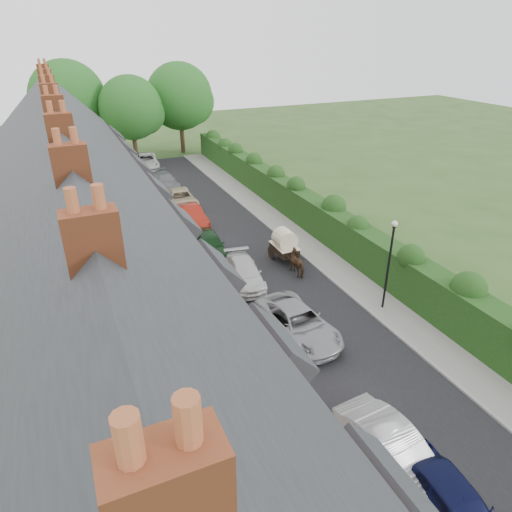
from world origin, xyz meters
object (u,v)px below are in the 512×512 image
(lamppost, at_px, (390,255))
(car_black, at_px, (144,159))
(horse_cart, at_px, (285,243))
(car_silver_b, at_px, (298,323))
(car_silver_a, at_px, (393,451))
(horse, at_px, (298,263))
(car_navy, at_px, (454,506))
(car_white, at_px, (244,273))
(car_green, at_px, (210,244))
(car_red, at_px, (191,215))
(car_beige, at_px, (180,199))
(car_grey, at_px, (165,181))

(lamppost, bearing_deg, car_black, 99.97)
(horse_cart, bearing_deg, car_silver_b, -112.38)
(car_silver_a, distance_m, horse_cart, 15.90)
(car_black, xyz_separation_m, horse, (3.69, -28.59, 0.05))
(car_navy, bearing_deg, car_white, 95.05)
(lamppost, bearing_deg, car_green, 122.27)
(car_navy, xyz_separation_m, car_red, (-0.40, 26.32, -0.04))
(car_green, bearing_deg, car_beige, 90.40)
(car_white, bearing_deg, car_black, 99.85)
(car_white, height_order, car_grey, car_grey)
(car_white, bearing_deg, car_navy, -80.03)
(car_white, relative_size, car_red, 1.05)
(car_green, distance_m, car_beige, 9.69)
(lamppost, relative_size, car_white, 1.12)
(car_green, xyz_separation_m, car_beige, (0.65, 9.66, -0.04))
(car_navy, bearing_deg, car_silver_a, 104.12)
(car_white, height_order, car_green, car_green)
(car_beige, bearing_deg, car_silver_b, -87.94)
(car_silver_a, xyz_separation_m, car_grey, (0.32, 33.60, -0.11))
(car_silver_b, relative_size, car_grey, 1.15)
(car_silver_a, height_order, horse, car_silver_a)
(horse_cart, bearing_deg, car_grey, 100.66)
(car_silver_b, xyz_separation_m, horse_cart, (3.08, 7.48, 0.52))
(lamppost, xyz_separation_m, car_white, (-5.77, 5.64, -2.63))
(horse_cart, bearing_deg, car_red, 113.68)
(horse, relative_size, horse_cart, 0.57)
(lamppost, relative_size, horse_cart, 1.68)
(horse_cart, bearing_deg, car_beige, 105.44)
(car_black, relative_size, horse, 2.32)
(car_silver_a, bearing_deg, car_grey, 84.10)
(car_silver_b, height_order, horse, car_silver_b)
(car_navy, xyz_separation_m, car_white, (-0.15, 16.21, -0.10))
(car_silver_a, xyz_separation_m, car_silver_b, (0.65, 7.97, -0.04))
(car_navy, height_order, car_grey, car_navy)
(car_silver_a, height_order, car_beige, car_silver_a)
(car_silver_a, height_order, car_silver_b, car_silver_a)
(lamppost, relative_size, car_red, 1.18)
(car_beige, height_order, horse_cart, horse_cart)
(car_navy, xyz_separation_m, horse_cart, (3.33, 17.82, 0.50))
(car_red, height_order, horse, horse)
(car_navy, relative_size, car_white, 0.98)
(car_silver_b, height_order, car_black, car_silver_b)
(car_navy, relative_size, horse_cart, 1.46)
(car_grey, bearing_deg, lamppost, -81.23)
(car_red, height_order, car_grey, car_red)
(car_grey, bearing_deg, car_green, -96.50)
(car_beige, distance_m, horse, 14.84)
(car_red, bearing_deg, car_silver_b, -90.74)
(car_green, relative_size, horse_cart, 1.43)
(lamppost, distance_m, car_grey, 26.16)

